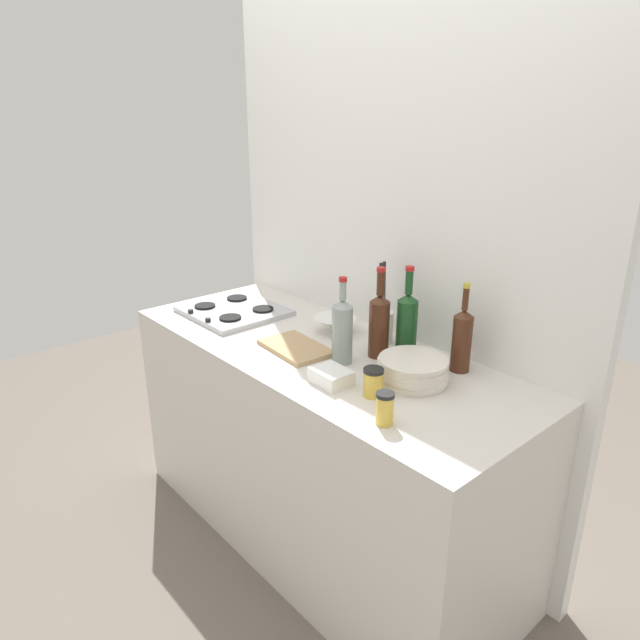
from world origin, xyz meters
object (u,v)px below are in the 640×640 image
at_px(stovetop_hob, 234,311).
at_px(mixing_bowl, 335,324).
at_px(condiment_jar_front, 373,382).
at_px(wine_bottle_mid_left, 462,339).
at_px(cutting_board, 296,348).
at_px(butter_dish, 331,377).
at_px(wine_bottle_mid_right, 379,323).
at_px(plate_stack, 413,370).
at_px(utensil_crock, 382,324).
at_px(wine_bottle_rightmost, 342,330).
at_px(condiment_jar_rear, 385,408).
at_px(wine_bottle_leftmost, 407,323).

height_order(stovetop_hob, mixing_bowl, mixing_bowl).
bearing_deg(condiment_jar_front, wine_bottle_mid_left, 79.41).
bearing_deg(stovetop_hob, cutting_board, -5.78).
distance_m(butter_dish, cutting_board, 0.32).
distance_m(wine_bottle_mid_left, condiment_jar_front, 0.39).
height_order(stovetop_hob, wine_bottle_mid_right, wine_bottle_mid_right).
bearing_deg(mixing_bowl, plate_stack, -12.72).
relative_size(wine_bottle_mid_right, mixing_bowl, 1.96).
bearing_deg(utensil_crock, stovetop_hob, -158.72).
bearing_deg(wine_bottle_rightmost, condiment_jar_rear, -27.29).
height_order(stovetop_hob, condiment_jar_front, condiment_jar_front).
height_order(wine_bottle_mid_left, condiment_jar_rear, wine_bottle_mid_left).
bearing_deg(wine_bottle_mid_right, plate_stack, -17.71).
bearing_deg(wine_bottle_rightmost, plate_stack, 13.83).
height_order(wine_bottle_rightmost, butter_dish, wine_bottle_rightmost).
relative_size(mixing_bowl, butter_dish, 1.35).
xyz_separation_m(plate_stack, condiment_jar_rear, (0.13, -0.28, 0.01)).
bearing_deg(wine_bottle_mid_right, wine_bottle_rightmost, -108.99).
height_order(wine_bottle_mid_left, wine_bottle_rightmost, wine_bottle_rightmost).
bearing_deg(wine_bottle_mid_right, wine_bottle_leftmost, 50.65).
bearing_deg(utensil_crock, plate_stack, -30.53).
height_order(utensil_crock, cutting_board, utensil_crock).
xyz_separation_m(wine_bottle_mid_left, butter_dish, (-0.23, -0.42, -0.10)).
relative_size(wine_bottle_rightmost, cutting_board, 1.13).
height_order(utensil_crock, condiment_jar_rear, utensil_crock).
bearing_deg(stovetop_hob, wine_bottle_mid_right, 10.72).
relative_size(utensil_crock, condiment_jar_rear, 3.17).
height_order(wine_bottle_mid_right, mixing_bowl, wine_bottle_mid_right).
bearing_deg(utensil_crock, butter_dish, -69.95).
bearing_deg(wine_bottle_mid_left, butter_dish, -118.38).
height_order(utensil_crock, condiment_jar_front, utensil_crock).
xyz_separation_m(stovetop_hob, wine_bottle_mid_right, (0.78, 0.15, 0.12)).
distance_m(stovetop_hob, wine_bottle_leftmost, 0.88).
height_order(wine_bottle_leftmost, wine_bottle_mid_left, wine_bottle_leftmost).
bearing_deg(condiment_jar_rear, wine_bottle_mid_right, 135.41).
xyz_separation_m(mixing_bowl, condiment_jar_rear, (0.65, -0.40, 0.01)).
bearing_deg(condiment_jar_rear, cutting_board, 165.79).
relative_size(wine_bottle_rightmost, mixing_bowl, 1.84).
distance_m(wine_bottle_mid_right, butter_dish, 0.32).
xyz_separation_m(wine_bottle_leftmost, wine_bottle_rightmost, (-0.12, -0.23, -0.00)).
xyz_separation_m(wine_bottle_mid_right, wine_bottle_rightmost, (-0.05, -0.14, -0.00)).
bearing_deg(condiment_jar_front, cutting_board, 173.80).
distance_m(wine_bottle_mid_left, utensil_crock, 0.38).
bearing_deg(cutting_board, wine_bottle_rightmost, 15.36).
bearing_deg(cutting_board, mixing_bowl, 98.98).
height_order(mixing_bowl, butter_dish, mixing_bowl).
bearing_deg(mixing_bowl, wine_bottle_mid_left, 8.20).
height_order(wine_bottle_mid_left, utensil_crock, wine_bottle_mid_left).
height_order(stovetop_hob, cutting_board, stovetop_hob).
distance_m(plate_stack, wine_bottle_mid_right, 0.26).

